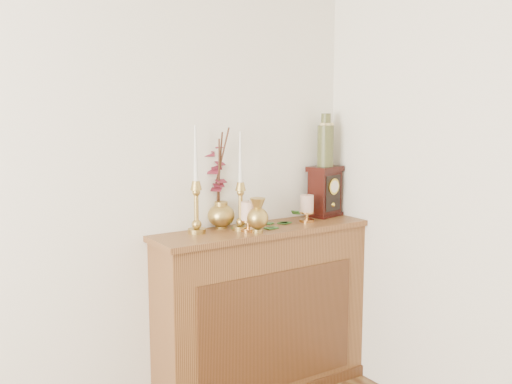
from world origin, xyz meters
TOP-DOWN VIEW (x-y plane):
  - room_walls at (0.00, 0.00)m, footprint 4.08×4.58m
  - console_shelf at (1.40, 2.10)m, footprint 1.24×0.34m
  - candlestick_left at (1.03, 2.16)m, footprint 0.09×0.09m
  - candlestick_center at (1.26, 2.10)m, footprint 0.09×0.09m
  - bud_vase at (1.30, 2.00)m, footprint 0.11×0.11m
  - ginger_jar at (1.20, 2.24)m, footprint 0.22×0.23m
  - pillar_candle_left at (1.28, 2.06)m, footprint 0.08×0.08m
  - pillar_candle_right at (1.69, 2.09)m, footprint 0.08×0.08m
  - ivy_garland at (1.39, 2.10)m, footprint 0.42×0.22m
  - mantel_clock at (1.88, 2.17)m, footprint 0.22×0.18m
  - ceramic_vase at (1.88, 2.17)m, footprint 0.09×0.09m

SIDE VIEW (x-z plane):
  - console_shelf at x=1.40m, z-range -0.03..0.90m
  - ivy_garland at x=1.39m, z-range 0.90..0.98m
  - pillar_candle_right at x=1.69m, z-range 0.93..1.09m
  - pillar_candle_left at x=1.28m, z-range 0.93..1.10m
  - bud_vase at x=1.30m, z-range 0.93..1.11m
  - mantel_clock at x=1.88m, z-range 0.93..1.22m
  - candlestick_center at x=1.26m, z-range 0.84..1.35m
  - candlestick_left at x=1.03m, z-range 0.84..1.38m
  - ginger_jar at x=1.20m, z-range 0.90..1.44m
  - ceramic_vase at x=1.88m, z-range 1.21..1.51m
  - room_walls at x=0.00m, z-range 0.36..3.00m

